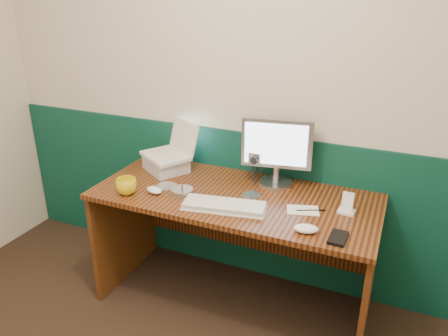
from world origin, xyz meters
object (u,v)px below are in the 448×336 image
at_px(keyboard, 224,206).
at_px(mug, 126,186).
at_px(laptop, 165,139).
at_px(monitor, 277,152).
at_px(camcorder, 257,167).
at_px(desk, 234,251).

bearing_deg(keyboard, mug, 175.83).
height_order(laptop, mug, laptop).
relative_size(keyboard, mug, 3.66).
height_order(monitor, keyboard, monitor).
xyz_separation_m(monitor, mug, (-0.73, -0.46, -0.16)).
bearing_deg(camcorder, laptop, -170.91).
bearing_deg(monitor, mug, -157.97).
xyz_separation_m(monitor, keyboard, (-0.16, -0.40, -0.19)).
bearing_deg(monitor, keyboard, -121.68).
relative_size(desk, keyboard, 3.70).
distance_m(desk, camcorder, 0.52).
bearing_deg(mug, laptop, 85.35).
bearing_deg(laptop, mug, -62.25).
bearing_deg(monitor, desk, -137.17).
relative_size(laptop, monitor, 0.72).
bearing_deg(keyboard, desk, 83.89).
bearing_deg(camcorder, mug, -141.20).
bearing_deg(camcorder, desk, -102.64).
bearing_deg(camcorder, keyboard, -93.68).
relative_size(laptop, mug, 2.47).
height_order(laptop, keyboard, laptop).
relative_size(desk, laptop, 5.47).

